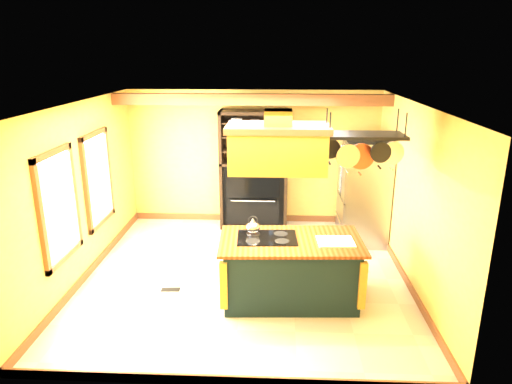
# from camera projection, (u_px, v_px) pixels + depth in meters

# --- Properties ---
(floor) EXTENTS (5.00, 5.00, 0.00)m
(floor) POSITION_uv_depth(u_px,v_px,m) (245.00, 276.00, 7.24)
(floor) COLOR beige
(floor) RESTS_ON ground
(ceiling) EXTENTS (5.00, 5.00, 0.00)m
(ceiling) POSITION_uv_depth(u_px,v_px,m) (244.00, 104.00, 6.44)
(ceiling) COLOR white
(ceiling) RESTS_ON wall_back
(wall_back) EXTENTS (5.00, 0.02, 2.70)m
(wall_back) POSITION_uv_depth(u_px,v_px,m) (254.00, 158.00, 9.23)
(wall_back) COLOR #DBB050
(wall_back) RESTS_ON floor
(wall_front) EXTENTS (5.00, 0.02, 2.70)m
(wall_front) POSITION_uv_depth(u_px,v_px,m) (226.00, 272.00, 4.45)
(wall_front) COLOR #DBB050
(wall_front) RESTS_ON floor
(wall_left) EXTENTS (0.02, 5.00, 2.70)m
(wall_left) POSITION_uv_depth(u_px,v_px,m) (81.00, 192.00, 6.95)
(wall_left) COLOR #DBB050
(wall_left) RESTS_ON floor
(wall_right) EXTENTS (0.02, 5.00, 2.70)m
(wall_right) POSITION_uv_depth(u_px,v_px,m) (413.00, 197.00, 6.73)
(wall_right) COLOR #DBB050
(wall_right) RESTS_ON floor
(ceiling_beam) EXTENTS (5.00, 0.15, 0.20)m
(ceiling_beam) POSITION_uv_depth(u_px,v_px,m) (251.00, 100.00, 8.10)
(ceiling_beam) COLOR brown
(ceiling_beam) RESTS_ON ceiling
(window_near) EXTENTS (0.06, 1.06, 1.56)m
(window_near) POSITION_uv_depth(u_px,v_px,m) (59.00, 206.00, 6.17)
(window_near) COLOR brown
(window_near) RESTS_ON wall_left
(window_far) EXTENTS (0.06, 1.06, 1.56)m
(window_far) POSITION_uv_depth(u_px,v_px,m) (98.00, 179.00, 7.51)
(window_far) COLOR brown
(window_far) RESTS_ON wall_left
(kitchen_island) EXTENTS (2.02, 1.19, 1.11)m
(kitchen_island) POSITION_uv_depth(u_px,v_px,m) (290.00, 269.00, 6.43)
(kitchen_island) COLOR black
(kitchen_island) RESTS_ON floor
(range_hood) EXTENTS (1.33, 0.75, 0.80)m
(range_hood) POSITION_uv_depth(u_px,v_px,m) (278.00, 146.00, 5.92)
(range_hood) COLOR gold
(range_hood) RESTS_ON ceiling
(pot_rack) EXTENTS (1.11, 0.51, 0.79)m
(pot_rack) POSITION_uv_depth(u_px,v_px,m) (364.00, 143.00, 5.87)
(pot_rack) COLOR black
(pot_rack) RESTS_ON ceiling
(refrigerator) EXTENTS (0.83, 0.98, 1.92)m
(refrigerator) POSITION_uv_depth(u_px,v_px,m) (363.00, 192.00, 8.36)
(refrigerator) COLOR #919399
(refrigerator) RESTS_ON floor
(hutch) EXTENTS (1.32, 0.60, 2.34)m
(hutch) POSITION_uv_depth(u_px,v_px,m) (254.00, 182.00, 9.12)
(hutch) COLOR black
(hutch) RESTS_ON floor
(floor_register) EXTENTS (0.29, 0.14, 0.01)m
(floor_register) POSITION_uv_depth(u_px,v_px,m) (171.00, 290.00, 6.81)
(floor_register) COLOR black
(floor_register) RESTS_ON floor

